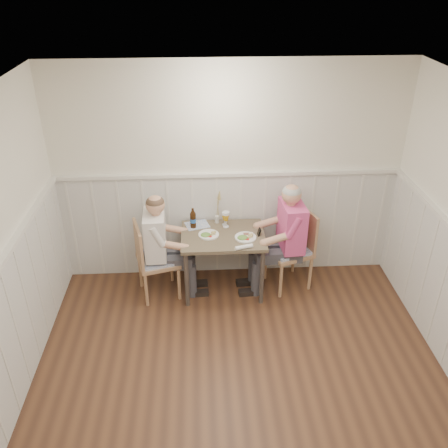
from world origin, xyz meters
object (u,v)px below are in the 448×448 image
chair_left (153,257)px  man_in_pink (286,246)px  grass_vase (217,208)px  chair_right (294,246)px  beer_bottle (193,219)px  diner_cream (160,254)px  dining_table (223,242)px

chair_left → man_in_pink: (1.54, 0.05, 0.07)m
chair_left → grass_vase: grass_vase is taller
chair_right → beer_bottle: (-1.17, 0.11, 0.33)m
chair_right → beer_bottle: size_ratio=3.92×
chair_left → man_in_pink: 1.54m
chair_left → diner_cream: size_ratio=0.72×
beer_bottle → man_in_pink: bearing=-9.9°
dining_table → diner_cream: size_ratio=0.73×
diner_cream → beer_bottle: diner_cream is taller
dining_table → chair_right: size_ratio=0.97×
dining_table → grass_vase: size_ratio=2.21×
chair_left → dining_table: bearing=4.3°
beer_bottle → dining_table: bearing=-28.1°
chair_right → diner_cream: 1.56m
beer_bottle → grass_vase: (0.28, 0.10, 0.08)m
man_in_pink → dining_table: bearing=179.4°
beer_bottle → grass_vase: size_ratio=0.58×
diner_cream → beer_bottle: size_ratio=5.24×
dining_table → grass_vase: 0.41m
chair_left → grass_vase: 0.93m
diner_cream → beer_bottle: 0.54m
chair_right → diner_cream: (-1.55, -0.11, 0.02)m
dining_table → diner_cream: diner_cream is taller
chair_right → chair_left: 1.64m
chair_right → chair_left: (-1.64, -0.13, -0.02)m
dining_table → beer_bottle: size_ratio=3.80×
dining_table → diner_cream: (-0.72, -0.04, -0.11)m
dining_table → diner_cream: bearing=-176.4°
grass_vase → chair_right: bearing=-13.7°
beer_bottle → grass_vase: 0.31m
diner_cream → grass_vase: (0.66, 0.33, 0.40)m
grass_vase → chair_left: bearing=-155.4°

